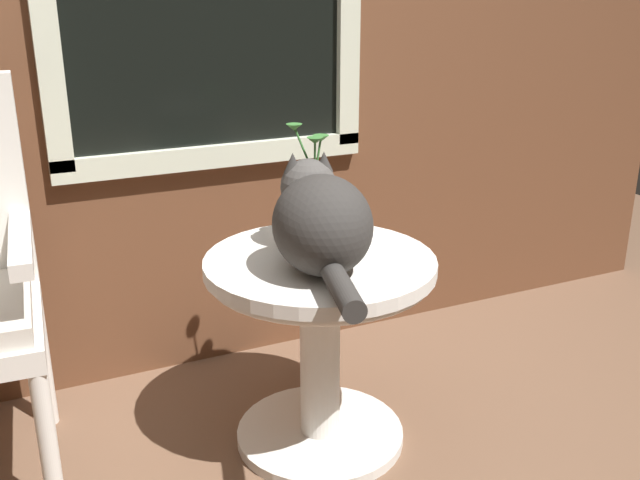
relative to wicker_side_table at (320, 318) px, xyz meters
name	(u,v)px	position (x,y,z in m)	size (l,w,h in m)	color
wicker_side_table	(320,318)	(0.00, 0.00, 0.00)	(0.61, 0.61, 0.55)	silver
cat	(321,220)	(-0.03, -0.06, 0.30)	(0.31, 0.60, 0.26)	#33302D
pewter_vase_with_ivy	(315,206)	(0.05, 0.14, 0.27)	(0.12, 0.12, 0.32)	#99999E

